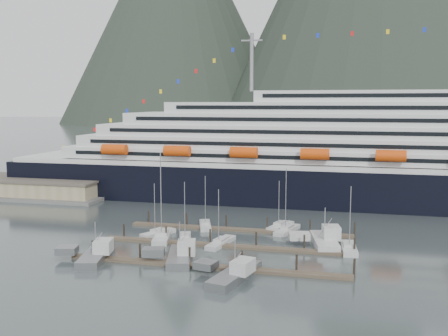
{
  "coord_description": "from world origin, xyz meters",
  "views": [
    {
      "loc": [
        18.39,
        -90.68,
        27.18
      ],
      "look_at": [
        -9.73,
        22.0,
        12.64
      ],
      "focal_mm": 42.0,
      "sensor_mm": 36.0,
      "label": 1
    }
  ],
  "objects_px": {
    "sailboat_b": "(162,237)",
    "sailboat_h": "(349,249)",
    "trawler_a": "(95,254)",
    "trawler_b": "(179,256)",
    "cruise_ship": "(399,160)",
    "sailboat_e": "(205,226)",
    "sailboat_c": "(185,239)",
    "sailboat_g": "(287,230)",
    "warehouse": "(34,189)",
    "sailboat_d": "(221,243)",
    "sailboat_f": "(280,227)",
    "trawler_c": "(234,273)",
    "trawler_e": "(324,240)",
    "sailboat_a": "(158,234)"
  },
  "relations": [
    {
      "from": "sailboat_b",
      "to": "sailboat_g",
      "type": "relative_size",
      "value": 1.29
    },
    {
      "from": "sailboat_b",
      "to": "sailboat_e",
      "type": "bearing_deg",
      "value": -39.31
    },
    {
      "from": "sailboat_g",
      "to": "sailboat_h",
      "type": "distance_m",
      "value": 17.14
    },
    {
      "from": "sailboat_f",
      "to": "sailboat_h",
      "type": "distance_m",
      "value": 20.26
    },
    {
      "from": "sailboat_g",
      "to": "sailboat_e",
      "type": "bearing_deg",
      "value": 105.13
    },
    {
      "from": "sailboat_g",
      "to": "trawler_e",
      "type": "distance_m",
      "value": 11.96
    },
    {
      "from": "sailboat_a",
      "to": "trawler_a",
      "type": "relative_size",
      "value": 0.82
    },
    {
      "from": "cruise_ship",
      "to": "trawler_b",
      "type": "height_order",
      "value": "cruise_ship"
    },
    {
      "from": "sailboat_g",
      "to": "sailboat_h",
      "type": "bearing_deg",
      "value": -116.66
    },
    {
      "from": "cruise_ship",
      "to": "trawler_c",
      "type": "xyz_separation_m",
      "value": [
        -29.13,
        -69.1,
        -11.16
      ]
    },
    {
      "from": "sailboat_b",
      "to": "trawler_e",
      "type": "distance_m",
      "value": 31.78
    },
    {
      "from": "sailboat_c",
      "to": "trawler_b",
      "type": "xyz_separation_m",
      "value": [
        3.31,
        -13.28,
        0.56
      ]
    },
    {
      "from": "trawler_a",
      "to": "trawler_b",
      "type": "distance_m",
      "value": 14.83
    },
    {
      "from": "cruise_ship",
      "to": "sailboat_h",
      "type": "height_order",
      "value": "cruise_ship"
    },
    {
      "from": "trawler_a",
      "to": "trawler_b",
      "type": "relative_size",
      "value": 1.12
    },
    {
      "from": "cruise_ship",
      "to": "sailboat_g",
      "type": "distance_m",
      "value": 46.56
    },
    {
      "from": "sailboat_a",
      "to": "sailboat_e",
      "type": "distance_m",
      "value": 11.85
    },
    {
      "from": "trawler_a",
      "to": "trawler_c",
      "type": "height_order",
      "value": "trawler_a"
    },
    {
      "from": "warehouse",
      "to": "sailboat_a",
      "type": "distance_m",
      "value": 61.9
    },
    {
      "from": "sailboat_f",
      "to": "sailboat_h",
      "type": "height_order",
      "value": "sailboat_h"
    },
    {
      "from": "cruise_ship",
      "to": "sailboat_f",
      "type": "height_order",
      "value": "cruise_ship"
    },
    {
      "from": "trawler_a",
      "to": "sailboat_h",
      "type": "bearing_deg",
      "value": -82.87
    },
    {
      "from": "sailboat_g",
      "to": "trawler_a",
      "type": "distance_m",
      "value": 40.71
    },
    {
      "from": "sailboat_c",
      "to": "sailboat_a",
      "type": "bearing_deg",
      "value": 52.01
    },
    {
      "from": "sailboat_h",
      "to": "sailboat_f",
      "type": "bearing_deg",
      "value": 40.44
    },
    {
      "from": "sailboat_b",
      "to": "sailboat_c",
      "type": "bearing_deg",
      "value": -102.07
    },
    {
      "from": "sailboat_c",
      "to": "sailboat_f",
      "type": "height_order",
      "value": "sailboat_c"
    },
    {
      "from": "warehouse",
      "to": "sailboat_d",
      "type": "height_order",
      "value": "sailboat_d"
    },
    {
      "from": "sailboat_a",
      "to": "sailboat_e",
      "type": "bearing_deg",
      "value": -12.32
    },
    {
      "from": "cruise_ship",
      "to": "warehouse",
      "type": "distance_m",
      "value": 103.31
    },
    {
      "from": "sailboat_d",
      "to": "sailboat_g",
      "type": "relative_size",
      "value": 0.81
    },
    {
      "from": "sailboat_f",
      "to": "trawler_b",
      "type": "relative_size",
      "value": 0.9
    },
    {
      "from": "warehouse",
      "to": "sailboat_a",
      "type": "height_order",
      "value": "sailboat_a"
    },
    {
      "from": "cruise_ship",
      "to": "trawler_a",
      "type": "relative_size",
      "value": 15.23
    },
    {
      "from": "trawler_c",
      "to": "sailboat_b",
      "type": "bearing_deg",
      "value": 57.3
    },
    {
      "from": "warehouse",
      "to": "sailboat_e",
      "type": "bearing_deg",
      "value": -22.67
    },
    {
      "from": "sailboat_b",
      "to": "sailboat_a",
      "type": "bearing_deg",
      "value": 22.15
    },
    {
      "from": "sailboat_b",
      "to": "trawler_a",
      "type": "xyz_separation_m",
      "value": [
        -6.6,
        -15.51,
        0.46
      ]
    },
    {
      "from": "cruise_ship",
      "to": "sailboat_d",
      "type": "distance_m",
      "value": 63.29
    },
    {
      "from": "sailboat_h",
      "to": "trawler_e",
      "type": "height_order",
      "value": "sailboat_h"
    },
    {
      "from": "trawler_e",
      "to": "sailboat_h",
      "type": "bearing_deg",
      "value": -130.56
    },
    {
      "from": "sailboat_c",
      "to": "sailboat_g",
      "type": "xyz_separation_m",
      "value": [
        18.79,
        11.71,
        0.01
      ]
    },
    {
      "from": "sailboat_h",
      "to": "trawler_c",
      "type": "bearing_deg",
      "value": 133.92
    },
    {
      "from": "sailboat_a",
      "to": "sailboat_h",
      "type": "xyz_separation_m",
      "value": [
        38.26,
        -2.12,
        0.02
      ]
    },
    {
      "from": "sailboat_b",
      "to": "trawler_b",
      "type": "distance_m",
      "value": 15.39
    },
    {
      "from": "trawler_e",
      "to": "sailboat_f",
      "type": "bearing_deg",
      "value": 29.17
    },
    {
      "from": "warehouse",
      "to": "sailboat_b",
      "type": "bearing_deg",
      "value": -34.26
    },
    {
      "from": "sailboat_b",
      "to": "sailboat_e",
      "type": "relative_size",
      "value": 1.53
    },
    {
      "from": "sailboat_b",
      "to": "sailboat_h",
      "type": "relative_size",
      "value": 1.43
    },
    {
      "from": "warehouse",
      "to": "sailboat_d",
      "type": "xyz_separation_m",
      "value": [
        66.08,
        -37.83,
        -1.86
      ]
    }
  ]
}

